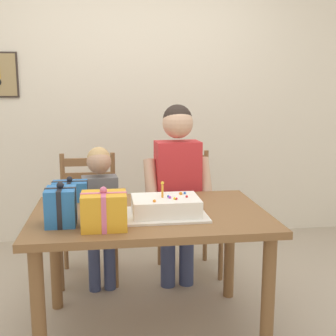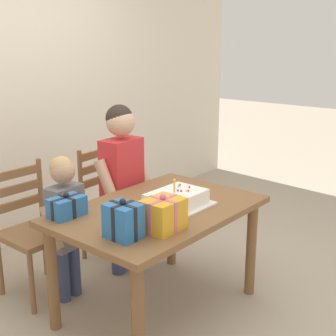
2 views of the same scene
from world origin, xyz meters
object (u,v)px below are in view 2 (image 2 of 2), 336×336
dining_table (158,223)px  chair_right (111,202)px  gift_box_red_large (163,215)px  gift_box_corner_small (123,221)px  child_older (122,173)px  child_younger (66,215)px  gift_box_beside_cake (67,207)px  chair_left (33,230)px  birthday_cake (176,200)px

dining_table → chair_right: 0.93m
gift_box_red_large → gift_box_corner_small: 0.23m
gift_box_corner_small → child_older: child_older is taller
chair_right → child_younger: (-0.66, -0.26, 0.15)m
gift_box_red_large → child_younger: 0.85m
gift_box_beside_cake → chair_left: (0.08, 0.51, -0.32)m
birthday_cake → child_older: (0.17, 0.66, 0.02)m
gift_box_corner_small → chair_left: gift_box_corner_small is taller
gift_box_beside_cake → gift_box_corner_small: gift_box_corner_small is taller
child_younger → gift_box_beside_cake: bearing=-125.0°
gift_box_corner_small → birthday_cake: bearing=8.1°
gift_box_beside_cake → gift_box_corner_small: 0.48m
dining_table → gift_box_beside_cake: (-0.46, 0.32, 0.16)m
gift_box_corner_small → chair_right: 1.35m
dining_table → child_younger: size_ratio=1.28×
dining_table → chair_right: chair_right is taller
gift_box_red_large → child_younger: bearing=92.4°
birthday_cake → dining_table: bearing=133.2°
chair_right → child_older: (-0.12, -0.26, 0.32)m
child_older → gift_box_red_large: bearing=-121.2°
dining_table → gift_box_corner_small: gift_box_corner_small is taller
child_younger → dining_table: bearing=-63.7°
gift_box_red_large → gift_box_corner_small: size_ratio=1.01×
chair_right → gift_box_red_large: bearing=-119.9°
gift_box_corner_small → gift_box_red_large: bearing=-23.2°
gift_box_red_large → child_older: child_older is taller
chair_right → child_older: size_ratio=0.71×
gift_box_beside_cake → chair_left: size_ratio=0.23×
dining_table → birthday_cake: (0.08, -0.08, 0.15)m
gift_box_corner_small → child_younger: 0.78m
dining_table → gift_box_corner_small: (-0.47, -0.16, 0.20)m
gift_box_beside_cake → gift_box_red_large: bearing=-69.9°
birthday_cake → gift_box_beside_cake: bearing=143.0°
birthday_cake → chair_left: size_ratio=0.48×
gift_box_beside_cake → gift_box_corner_small: bearing=-90.6°
gift_box_beside_cake → child_younger: bearing=55.0°
birthday_cake → gift_box_red_large: bearing=-152.7°
gift_box_red_large → chair_left: (-0.13, 1.09, -0.35)m
gift_box_beside_cake → chair_right: size_ratio=0.23×
dining_table → chair_right: size_ratio=1.42×
chair_left → child_older: bearing=-22.3°
chair_right → gift_box_beside_cake: bearing=-148.6°
birthday_cake → chair_left: (-0.46, 0.92, -0.31)m
birthday_cake → child_younger: 0.77m
dining_table → gift_box_corner_small: size_ratio=5.83×
gift_box_beside_cake → gift_box_corner_small: (-0.01, -0.48, 0.03)m
birthday_cake → chair_right: size_ratio=0.48×
dining_table → gift_box_corner_small: 0.53m
birthday_cake → gift_box_corner_small: bearing=-171.9°
gift_box_red_large → gift_box_beside_cake: gift_box_red_large is taller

